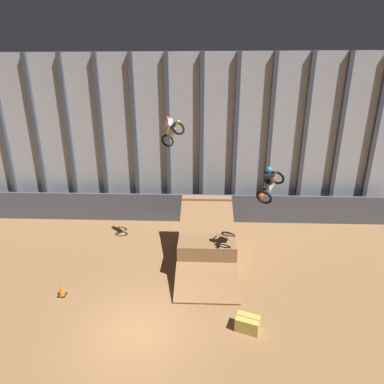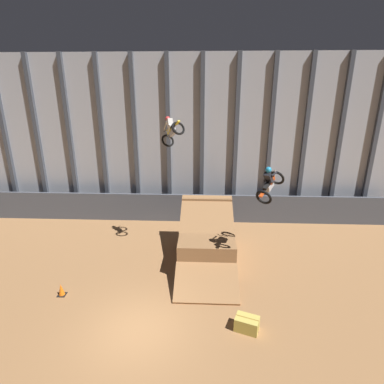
# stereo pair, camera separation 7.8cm
# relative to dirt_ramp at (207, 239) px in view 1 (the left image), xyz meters

# --- Properties ---
(ground_plane) EXTENTS (60.00, 60.00, 0.00)m
(ground_plane) POSITION_rel_dirt_ramp_xyz_m (-2.71, -5.81, -1.01)
(ground_plane) COLOR #996B42
(arena_back_wall) EXTENTS (32.00, 0.40, 11.34)m
(arena_back_wall) POSITION_rel_dirt_ramp_xyz_m (-2.71, 5.92, 4.66)
(arena_back_wall) COLOR #A3A8B2
(arena_back_wall) RESTS_ON ground_plane
(lower_barrier) EXTENTS (31.36, 0.20, 2.01)m
(lower_barrier) POSITION_rel_dirt_ramp_xyz_m (-2.71, 4.74, -0.01)
(lower_barrier) COLOR #474C56
(lower_barrier) RESTS_ON ground_plane
(dirt_ramp) EXTENTS (2.98, 6.31, 3.02)m
(dirt_ramp) POSITION_rel_dirt_ramp_xyz_m (0.00, 0.00, 0.00)
(dirt_ramp) COLOR olive
(dirt_ramp) RESTS_ON ground_plane
(rider_bike_left_air) EXTENTS (1.54, 1.78, 1.67)m
(rider_bike_left_air) POSITION_rel_dirt_ramp_xyz_m (-1.92, 0.73, 5.92)
(rider_bike_left_air) COLOR black
(rider_bike_right_air) EXTENTS (1.55, 1.79, 1.68)m
(rider_bike_right_air) POSITION_rel_dirt_ramp_xyz_m (2.68, -2.50, 4.06)
(rider_bike_right_air) COLOR black
(traffic_cone_near_ramp) EXTENTS (0.36, 0.36, 0.58)m
(traffic_cone_near_ramp) POSITION_rel_dirt_ramp_xyz_m (-6.62, -3.84, -0.73)
(traffic_cone_near_ramp) COLOR black
(traffic_cone_near_ramp) RESTS_ON ground_plane
(hay_bale_trackside) EXTENTS (1.05, 0.87, 0.57)m
(hay_bale_trackside) POSITION_rel_dirt_ramp_xyz_m (1.58, -5.59, -0.73)
(hay_bale_trackside) COLOR #CCB751
(hay_bale_trackside) RESTS_ON ground_plane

